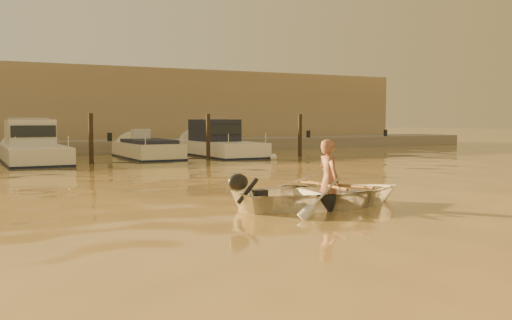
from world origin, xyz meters
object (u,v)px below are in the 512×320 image
person (329,180)px  moored_boat_3 (147,153)px  moored_boat_2 (32,147)px  waterfront_building (48,108)px  moored_boat_4 (219,143)px  dinghy (324,193)px

person → moored_boat_3: 15.55m
moored_boat_2 → moored_boat_3: 4.89m
person → waterfront_building: waterfront_building is taller
moored_boat_3 → moored_boat_4: (3.58, 0.00, 0.40)m
dinghy → moored_boat_2: 15.99m
person → moored_boat_4: moored_boat_4 is taller
moored_boat_3 → moored_boat_2: bearing=180.0°
person → moored_boat_2: size_ratio=0.22×
moored_boat_2 → moored_boat_4: (8.46, 0.00, 0.00)m
dinghy → moored_boat_4: size_ratio=0.53×
moored_boat_4 → dinghy: bearing=-106.5°
dinghy → waterfront_building: 26.66m
dinghy → person: bearing=-90.0°
moored_boat_3 → moored_boat_4: bearing=0.0°
person → dinghy: bearing=90.0°
moored_boat_3 → waterfront_building: (-2.73, 11.00, 2.17)m
person → waterfront_building: size_ratio=0.04×
dinghy → moored_boat_2: bearing=17.3°
moored_boat_2 → person: bearing=-75.7°
moored_boat_3 → person: bearing=-93.4°
moored_boat_2 → moored_boat_4: size_ratio=1.08×
dinghy → moored_boat_3: bearing=-0.4°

